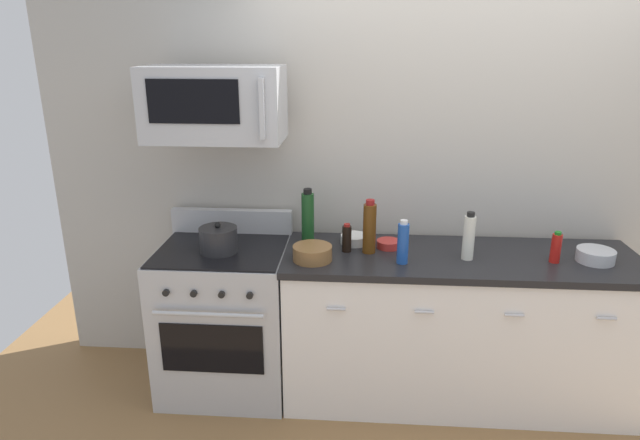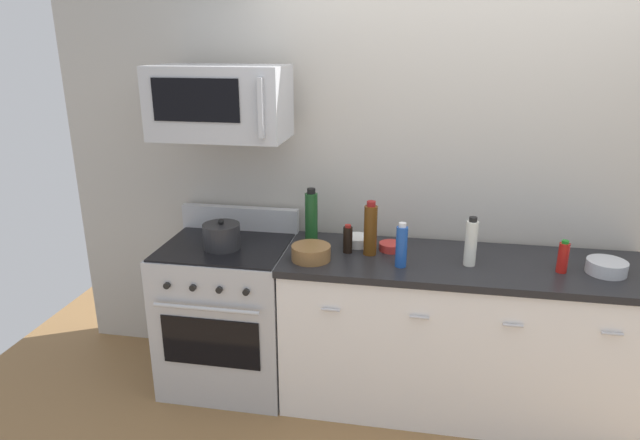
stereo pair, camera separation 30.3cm
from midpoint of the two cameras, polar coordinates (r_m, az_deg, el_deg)
The scene contains 16 objects.
ground_plane at distance 3.60m, azimuth 16.08°, elevation -17.85°, with size 6.13×6.13×0.00m, color olive.
back_wall at distance 3.42m, azimuth 17.46°, elevation 5.13°, with size 5.11×0.10×2.70m, color #B7B2A8.
counter_unit at distance 3.35m, azimuth 16.78°, elevation -11.47°, with size 2.02×0.66×0.92m.
range_oven at distance 3.45m, azimuth -6.95°, elevation -9.65°, with size 0.76×0.69×1.07m.
microwave at distance 3.11m, azimuth -7.62°, elevation 12.06°, with size 0.74×0.44×0.40m.
bottle_vinegar_white at distance 3.07m, azimuth 18.25°, elevation -2.30°, with size 0.06×0.06×0.27m.
bottle_soy_sauce_dark at distance 3.12m, azimuth 5.70°, elevation -2.07°, with size 0.05×0.05×0.17m.
bottle_hot_sauce_red at distance 3.18m, azimuth 26.60°, elevation -3.54°, with size 0.05×0.05×0.18m.
bottle_wine_amber at distance 3.08m, azimuth 8.10°, elevation -1.03°, with size 0.08×0.08×0.31m.
bottle_soda_blue at distance 2.96m, azimuth 11.42°, elevation -2.72°, with size 0.06×0.06×0.25m.
bottle_wine_green at distance 3.23m, azimuth 1.77°, elevation 0.25°, with size 0.08×0.08×0.34m.
bowl_wooden_salad at distance 3.02m, azimuth 1.93°, elevation -3.44°, with size 0.22×0.22×0.08m.
bowl_white_ceramic at distance 3.25m, azimuth 6.60°, elevation -2.17°, with size 0.16×0.16×0.05m.
bowl_steel_prep at distance 3.29m, azimuth 30.15°, elevation -4.28°, with size 0.20×0.20×0.07m.
bowl_red_small at distance 3.20m, azimuth 10.14°, elevation -2.77°, with size 0.14×0.14×0.04m.
stockpot at distance 3.19m, azimuth -7.58°, elevation -1.72°, with size 0.22×0.22×0.18m.
Camera 2 is at (-0.29, -2.88, 2.08)m, focal length 30.64 mm.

